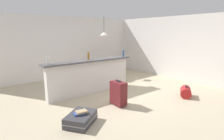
{
  "coord_description": "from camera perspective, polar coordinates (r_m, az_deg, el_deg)",
  "views": [
    {
      "loc": [
        -3.6,
        -4.15,
        1.88
      ],
      "look_at": [
        0.04,
        0.32,
        0.68
      ],
      "focal_mm": 29.47,
      "sensor_mm": 36.0,
      "label": 1
    }
  ],
  "objects": [
    {
      "name": "bottle_amber",
      "position": [
        5.66,
        -7.31,
        4.31
      ],
      "size": [
        0.06,
        0.06,
        0.22
      ],
      "primitive_type": "cylinder",
      "color": "#9E661E",
      "rests_on": "bar_countertop"
    },
    {
      "name": "suitcase_upright_maroon",
      "position": [
        4.79,
        1.98,
        -7.14
      ],
      "size": [
        0.26,
        0.45,
        0.67
      ],
      "color": "maroon",
      "rests_on": "ground_plane"
    },
    {
      "name": "bottle_blue",
      "position": [
        6.35,
        3.53,
        5.16
      ],
      "size": [
        0.06,
        0.06,
        0.21
      ],
      "primitive_type": "cylinder",
      "color": "#284C89",
      "rests_on": "bar_countertop"
    },
    {
      "name": "pendant_lamp",
      "position": [
        7.67,
        -2.5,
        11.22
      ],
      "size": [
        0.34,
        0.34,
        0.8
      ],
      "color": "black"
    },
    {
      "name": "partition_half_wall",
      "position": [
        5.74,
        -6.61,
        -2.26
      ],
      "size": [
        2.8,
        0.2,
        1.0
      ],
      "primitive_type": "cube",
      "color": "silver",
      "rests_on": "ground_plane"
    },
    {
      "name": "book_stack",
      "position": [
        3.93,
        -9.76,
        -12.87
      ],
      "size": [
        0.29,
        0.22,
        0.07
      ],
      "color": "#334C99",
      "rests_on": "suitcase_flat_charcoal"
    },
    {
      "name": "ground_plane",
      "position": [
        5.81,
        1.76,
        -7.41
      ],
      "size": [
        13.0,
        13.0,
        0.05
      ],
      "primitive_type": "cube",
      "color": "#BCAD8E"
    },
    {
      "name": "wall_right",
      "position": [
        8.03,
        17.18,
        6.7
      ],
      "size": [
        0.1,
        6.0,
        2.5
      ],
      "primitive_type": "cube",
      "color": "silver",
      "rests_on": "ground_plane"
    },
    {
      "name": "bar_countertop",
      "position": [
        5.64,
        -6.74,
        2.93
      ],
      "size": [
        2.96,
        0.4,
        0.05
      ],
      "primitive_type": "cube",
      "color": "#4C4C51",
      "rests_on": "partition_half_wall"
    },
    {
      "name": "dining_chair_near_partition",
      "position": [
        7.26,
        -0.19,
        0.89
      ],
      "size": [
        0.47,
        0.47,
        0.93
      ],
      "color": "#9E754C",
      "rests_on": "ground_plane"
    },
    {
      "name": "bottle_white",
      "position": [
        5.08,
        -19.31,
        2.9
      ],
      "size": [
        0.07,
        0.07,
        0.22
      ],
      "primitive_type": "cylinder",
      "color": "silver",
      "rests_on": "bar_countertop"
    },
    {
      "name": "duffel_bag_red",
      "position": [
        5.85,
        21.88,
        -6.33
      ],
      "size": [
        0.57,
        0.51,
        0.34
      ],
      "color": "red",
      "rests_on": "ground_plane"
    },
    {
      "name": "dining_table",
      "position": [
        7.71,
        -1.9,
        2.5
      ],
      "size": [
        1.1,
        0.8,
        0.74
      ],
      "color": "brown",
      "rests_on": "ground_plane"
    },
    {
      "name": "suitcase_flat_charcoal",
      "position": [
        4.0,
        -9.66,
        -14.68
      ],
      "size": [
        0.87,
        0.8,
        0.22
      ],
      "color": "#38383D",
      "rests_on": "ground_plane"
    },
    {
      "name": "wall_back",
      "position": [
        8.07,
        -12.59,
        6.96
      ],
      "size": [
        6.6,
        0.1,
        2.5
      ],
      "primitive_type": "cube",
      "color": "silver",
      "rests_on": "ground_plane"
    }
  ]
}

